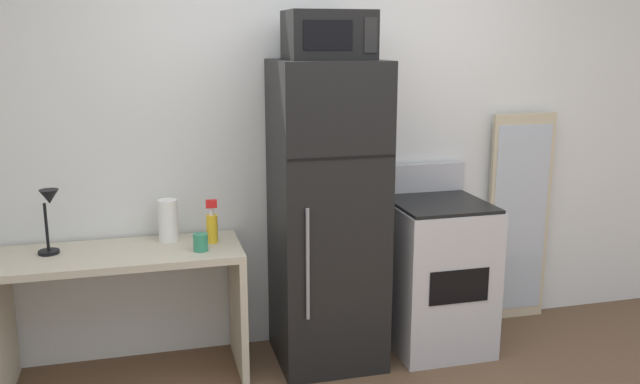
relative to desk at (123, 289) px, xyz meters
The scene contains 10 objects.
wall_back_white 1.45m from the desk, 15.64° to the left, with size 5.00×0.10×2.60m, color silver.
desk is the anchor object (origin of this frame).
desk_lamp 0.58m from the desk, behind, with size 0.14×0.12×0.35m.
paper_towel_roll 0.45m from the desk, 26.24° to the left, with size 0.11×0.11×0.24m, color white.
coffee_mug 0.51m from the desk, 12.87° to the right, with size 0.08×0.08×0.10m, color #338C66.
spray_bottle 0.59m from the desk, ahead, with size 0.06×0.06×0.25m.
refrigerator 1.20m from the desk, ahead, with size 0.59×0.61×1.76m.
microwave 1.78m from the desk, ahead, with size 0.46×0.35×0.26m.
oven_range 1.85m from the desk, ahead, with size 0.57×0.61×1.10m.
leaning_mirror 2.56m from the desk, ahead, with size 0.44×0.03×1.40m.
Camera 1 is at (-1.02, -2.25, 1.88)m, focal length 37.74 mm.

